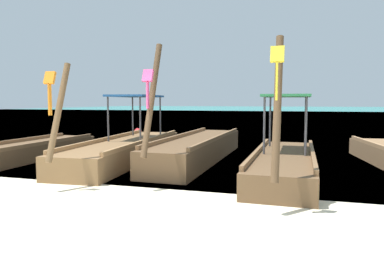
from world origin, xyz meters
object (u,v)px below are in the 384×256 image
(longtail_boat_violet_ribbon, at_px, (28,151))
(mooring_buoy_near, at_px, (138,132))
(longtail_boat_orange_ribbon, at_px, (127,148))
(longtail_boat_pink_ribbon, at_px, (198,149))
(longtail_boat_yellow_ribbon, at_px, (284,161))

(longtail_boat_violet_ribbon, relative_size, mooring_buoy_near, 14.68)
(longtail_boat_orange_ribbon, bearing_deg, longtail_boat_pink_ribbon, 15.94)
(longtail_boat_yellow_ribbon, distance_m, mooring_buoy_near, 10.35)
(longtail_boat_violet_ribbon, height_order, mooring_buoy_near, longtail_boat_violet_ribbon)
(longtail_boat_yellow_ribbon, relative_size, mooring_buoy_near, 14.50)
(longtail_boat_violet_ribbon, xyz_separation_m, longtail_boat_pink_ribbon, (4.82, 1.27, 0.08))
(longtail_boat_orange_ribbon, bearing_deg, mooring_buoy_near, 112.17)
(longtail_boat_violet_ribbon, relative_size, longtail_boat_yellow_ribbon, 1.01)
(longtail_boat_pink_ribbon, bearing_deg, mooring_buoy_near, 127.83)
(longtail_boat_pink_ribbon, distance_m, mooring_buoy_near, 7.64)
(longtail_boat_violet_ribbon, distance_m, longtail_boat_orange_ribbon, 2.91)
(longtail_boat_violet_ribbon, xyz_separation_m, mooring_buoy_near, (0.13, 7.30, -0.06))
(longtail_boat_pink_ribbon, bearing_deg, longtail_boat_yellow_ribbon, -30.85)
(longtail_boat_violet_ribbon, distance_m, longtail_boat_yellow_ribbon, 7.27)
(longtail_boat_violet_ribbon, height_order, longtail_boat_pink_ribbon, longtail_boat_pink_ribbon)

